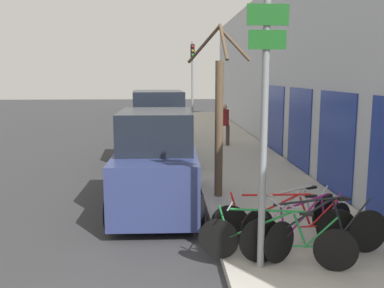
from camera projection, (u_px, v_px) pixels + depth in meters
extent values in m
plane|color=#333335|center=(163.00, 163.00, 14.81)|extent=(80.00, 80.00, 0.00)
cube|color=#ADA89E|center=(226.00, 147.00, 17.71)|extent=(3.20, 32.00, 0.15)
cube|color=#B2B7C1|center=(270.00, 69.00, 17.30)|extent=(0.20, 32.00, 6.50)
cube|color=navy|center=(335.00, 142.00, 10.40)|extent=(0.03, 2.17, 2.46)
cube|color=navy|center=(299.00, 128.00, 13.24)|extent=(0.03, 2.17, 2.46)
cube|color=navy|center=(275.00, 119.00, 16.08)|extent=(0.03, 2.17, 2.46)
cylinder|color=gray|center=(264.00, 137.00, 6.12)|extent=(0.10, 0.10, 3.95)
cube|color=#19591E|center=(268.00, 15.00, 5.79)|extent=(0.58, 0.02, 0.28)
cube|color=#19591E|center=(267.00, 40.00, 5.84)|extent=(0.53, 0.02, 0.26)
cylinder|color=black|center=(219.00, 239.00, 6.68)|extent=(0.62, 0.23, 0.64)
cylinder|color=black|center=(336.00, 250.00, 6.23)|extent=(0.62, 0.23, 0.64)
cylinder|color=#197233|center=(261.00, 224.00, 6.46)|extent=(0.94, 0.34, 0.53)
cylinder|color=#197233|center=(267.00, 210.00, 6.41)|extent=(1.09, 0.39, 0.08)
cylinder|color=#197233|center=(300.00, 229.00, 6.32)|extent=(0.21, 0.10, 0.46)
cylinder|color=#197233|center=(314.00, 247.00, 6.31)|extent=(0.59, 0.22, 0.08)
cylinder|color=#197233|center=(321.00, 233.00, 6.25)|extent=(0.44, 0.17, 0.52)
cylinder|color=#197233|center=(224.00, 223.00, 6.61)|extent=(0.20, 0.09, 0.56)
cube|color=black|center=(306.00, 214.00, 6.26)|extent=(0.21, 0.14, 0.04)
cylinder|color=#99999E|center=(230.00, 206.00, 6.54)|extent=(0.16, 0.43, 0.02)
cylinder|color=black|center=(261.00, 240.00, 6.53)|extent=(0.71, 0.14, 0.71)
cylinder|color=black|center=(367.00, 231.00, 6.90)|extent=(0.71, 0.14, 0.71)
cylinder|color=black|center=(303.00, 217.00, 6.61)|extent=(1.01, 0.19, 0.58)
cylinder|color=black|center=(309.00, 201.00, 6.59)|extent=(1.17, 0.21, 0.09)
cylinder|color=black|center=(338.00, 216.00, 6.74)|extent=(0.22, 0.07, 0.51)
cylinder|color=black|center=(350.00, 231.00, 6.83)|extent=(0.63, 0.12, 0.08)
cylinder|color=black|center=(356.00, 216.00, 6.81)|extent=(0.47, 0.10, 0.57)
cylinder|color=black|center=(267.00, 221.00, 6.50)|extent=(0.21, 0.06, 0.61)
cube|color=black|center=(344.00, 199.00, 6.71)|extent=(0.21, 0.11, 0.04)
cylinder|color=#99999E|center=(274.00, 202.00, 6.47)|extent=(0.09, 0.44, 0.02)
cylinder|color=black|center=(279.00, 242.00, 6.53)|extent=(0.56, 0.40, 0.65)
cylinder|color=black|center=(339.00, 221.00, 7.49)|extent=(0.56, 0.40, 0.65)
cylinder|color=#8C1E72|center=(304.00, 216.00, 6.84)|extent=(0.75, 0.53, 0.54)
cylinder|color=#8C1E72|center=(308.00, 201.00, 6.85)|extent=(0.87, 0.61, 0.08)
cylinder|color=#8C1E72|center=(324.00, 211.00, 7.15)|extent=(0.18, 0.14, 0.47)
cylinder|color=#8C1E72|center=(330.00, 223.00, 7.31)|extent=(0.47, 0.34, 0.08)
cylinder|color=#8C1E72|center=(333.00, 209.00, 7.33)|extent=(0.36, 0.26, 0.52)
cylinder|color=#8C1E72|center=(283.00, 224.00, 6.53)|extent=(0.17, 0.13, 0.56)
cube|color=black|center=(327.00, 196.00, 7.16)|extent=(0.21, 0.18, 0.04)
cylinder|color=#99999E|center=(287.00, 205.00, 6.53)|extent=(0.27, 0.38, 0.02)
cylinder|color=black|center=(230.00, 224.00, 7.29)|extent=(0.67, 0.15, 0.67)
cylinder|color=black|center=(337.00, 228.00, 7.09)|extent=(0.67, 0.15, 0.67)
cylinder|color=red|center=(270.00, 208.00, 7.16)|extent=(0.98, 0.21, 0.55)
cylinder|color=red|center=(276.00, 195.00, 7.12)|extent=(1.14, 0.23, 0.09)
cylinder|color=red|center=(305.00, 211.00, 7.10)|extent=(0.21, 0.07, 0.48)
cylinder|color=red|center=(318.00, 226.00, 7.12)|extent=(0.62, 0.13, 0.08)
cylinder|color=red|center=(324.00, 213.00, 7.07)|extent=(0.46, 0.11, 0.54)
cylinder|color=red|center=(236.00, 208.00, 7.23)|extent=(0.21, 0.07, 0.58)
cube|color=black|center=(311.00, 196.00, 7.05)|extent=(0.21, 0.11, 0.04)
cylinder|color=#99999E|center=(241.00, 192.00, 7.18)|extent=(0.10, 0.44, 0.02)
cylinder|color=black|center=(257.00, 229.00, 7.06)|extent=(0.62, 0.33, 0.68)
cylinder|color=black|center=(326.00, 214.00, 7.84)|extent=(0.62, 0.33, 0.68)
cylinder|color=#B7B7BC|center=(285.00, 205.00, 7.30)|extent=(0.82, 0.43, 0.56)
cylinder|color=#B7B7BC|center=(289.00, 191.00, 7.30)|extent=(0.95, 0.49, 0.09)
cylinder|color=#B7B7BC|center=(308.00, 202.00, 7.56)|extent=(0.19, 0.12, 0.49)
cylinder|color=#B7B7BC|center=(315.00, 215.00, 7.70)|extent=(0.52, 0.27, 0.08)
cylinder|color=#B7B7BC|center=(319.00, 201.00, 7.70)|extent=(0.39, 0.21, 0.54)
cylinder|color=#B7B7BC|center=(261.00, 211.00, 7.05)|extent=(0.19, 0.11, 0.58)
cube|color=black|center=(311.00, 188.00, 7.56)|extent=(0.21, 0.16, 0.04)
cylinder|color=#99999E|center=(266.00, 194.00, 7.05)|extent=(0.22, 0.41, 0.02)
cube|color=navy|center=(157.00, 174.00, 9.63)|extent=(1.78, 4.16, 1.21)
cube|color=black|center=(156.00, 130.00, 9.31)|extent=(1.58, 2.17, 0.85)
cylinder|color=black|center=(125.00, 181.00, 10.93)|extent=(0.23, 0.67, 0.66)
cylinder|color=black|center=(192.00, 180.00, 11.00)|extent=(0.23, 0.67, 0.66)
cylinder|color=black|center=(111.00, 212.00, 8.40)|extent=(0.23, 0.67, 0.66)
cylinder|color=black|center=(198.00, 211.00, 8.48)|extent=(0.23, 0.67, 0.66)
cube|color=#51565B|center=(158.00, 140.00, 14.58)|extent=(2.04, 4.53, 1.27)
cube|color=black|center=(158.00, 106.00, 14.22)|extent=(1.74, 2.40, 1.03)
cylinder|color=black|center=(133.00, 148.00, 15.90)|extent=(0.26, 0.69, 0.67)
cylinder|color=black|center=(181.00, 147.00, 16.10)|extent=(0.26, 0.69, 0.67)
cylinder|color=black|center=(131.00, 162.00, 13.20)|extent=(0.26, 0.69, 0.67)
cylinder|color=black|center=(188.00, 161.00, 13.41)|extent=(0.26, 0.69, 0.67)
cube|color=#B2B7BC|center=(159.00, 125.00, 19.72)|extent=(2.09, 4.78, 1.11)
cube|color=black|center=(159.00, 104.00, 19.38)|extent=(1.77, 2.53, 0.84)
cylinder|color=black|center=(140.00, 130.00, 21.10)|extent=(0.26, 0.66, 0.65)
cylinder|color=black|center=(176.00, 129.00, 21.31)|extent=(0.26, 0.66, 0.65)
cylinder|color=black|center=(140.00, 139.00, 18.26)|extent=(0.26, 0.66, 0.65)
cylinder|color=black|center=(181.00, 138.00, 18.47)|extent=(0.26, 0.66, 0.65)
cylinder|color=#4C3D2D|center=(221.00, 135.00, 17.59)|extent=(0.15, 0.15, 0.82)
cylinder|color=#4C3D2D|center=(228.00, 135.00, 17.53)|extent=(0.15, 0.15, 0.82)
cylinder|color=maroon|center=(224.00, 117.00, 17.44)|extent=(0.38, 0.38, 0.65)
sphere|color=tan|center=(224.00, 107.00, 17.37)|extent=(0.22, 0.22, 0.22)
cylinder|color=brown|center=(219.00, 130.00, 9.97)|extent=(0.19, 0.19, 3.18)
cylinder|color=brown|center=(235.00, 44.00, 9.59)|extent=(0.73, 0.26, 0.77)
cylinder|color=brown|center=(223.00, 42.00, 9.35)|extent=(0.17, 0.68, 0.84)
cylinder|color=brown|center=(204.00, 45.00, 10.15)|extent=(0.73, 1.12, 0.83)
cylinder|color=gray|center=(192.00, 87.00, 21.62)|extent=(0.10, 0.10, 4.50)
cube|color=black|center=(193.00, 51.00, 21.24)|extent=(0.20, 0.16, 0.64)
sphere|color=red|center=(193.00, 47.00, 21.12)|extent=(0.11, 0.11, 0.11)
sphere|color=orange|center=(193.00, 51.00, 21.15)|extent=(0.11, 0.11, 0.11)
sphere|color=green|center=(193.00, 55.00, 21.18)|extent=(0.11, 0.11, 0.11)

